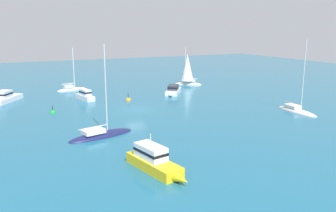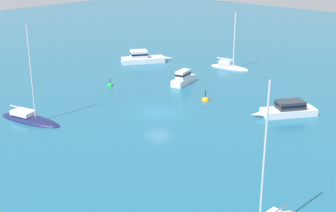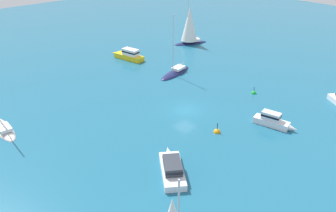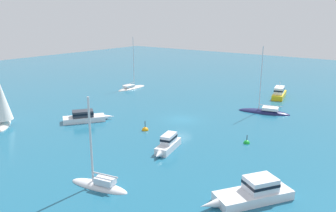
{
  "view_description": "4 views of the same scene",
  "coord_description": "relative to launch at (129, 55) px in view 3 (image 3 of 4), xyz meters",
  "views": [
    {
      "loc": [
        16.51,
        44.42,
        11.11
      ],
      "look_at": [
        -2.79,
        4.53,
        1.11
      ],
      "focal_mm": 37.23,
      "sensor_mm": 36.0,
      "label": 1
    },
    {
      "loc": [
        -31.13,
        32.45,
        16.54
      ],
      "look_at": [
        -0.6,
        -0.79,
        0.67
      ],
      "focal_mm": 50.57,
      "sensor_mm": 36.0,
      "label": 2
    },
    {
      "loc": [
        -28.11,
        -27.79,
        20.99
      ],
      "look_at": [
        -2.75,
        0.28,
        1.45
      ],
      "focal_mm": 37.22,
      "sensor_mm": 36.0,
      "label": 3
    },
    {
      "loc": [
        24.86,
        -36.31,
        13.79
      ],
      "look_at": [
        -3.62,
        1.78,
        0.95
      ],
      "focal_mm": 36.35,
      "sensor_mm": 36.0,
      "label": 4
    }
  ],
  "objects": [
    {
      "name": "ground_plane",
      "position": [
        -6.18,
        -20.56,
        -0.79
      ],
      "size": [
        160.0,
        160.0,
        0.0
      ],
      "primitive_type": "plane",
      "color": "#1E607F"
    },
    {
      "name": "launch",
      "position": [
        0.0,
        0.0,
        0.0
      ],
      "size": [
        2.84,
        7.11,
        2.91
      ],
      "rotation": [
        0.0,
        0.0,
        1.77
      ],
      "color": "yellow",
      "rests_on": "ground"
    },
    {
      "name": "launch_1",
      "position": [
        -16.13,
        -28.82,
        -0.18
      ],
      "size": [
        4.97,
        6.24,
        1.49
      ],
      "rotation": [
        0.0,
        0.0,
        0.95
      ],
      "color": "white",
      "rests_on": "ground"
    },
    {
      "name": "motor_cruiser_1",
      "position": [
        -1.27,
        -30.23,
        -0.1
      ],
      "size": [
        2.25,
        5.22,
        1.69
      ],
      "rotation": [
        0.0,
        0.0,
        4.95
      ],
      "color": "white",
      "rests_on": "ground"
    },
    {
      "name": "sloop",
      "position": [
        -25.3,
        -9.79,
        -0.67
      ],
      "size": [
        2.08,
        6.88,
        10.09
      ],
      "rotation": [
        0.0,
        0.0,
        1.53
      ],
      "color": "silver",
      "rests_on": "ground"
    },
    {
      "name": "sloop_1",
      "position": [
        1.5,
        -10.54,
        -0.69
      ],
      "size": [
        7.56,
        3.66,
        10.02
      ],
      "rotation": [
        0.0,
        0.0,
        3.37
      ],
      "color": "#191E4C",
      "rests_on": "ground"
    },
    {
      "name": "sloop_2",
      "position": [
        14.51,
        -0.72,
        2.55
      ],
      "size": [
        7.29,
        4.4,
        9.49
      ],
      "rotation": [
        0.0,
        0.0,
        2.77
      ],
      "color": "#191E4C",
      "rests_on": "ground"
    },
    {
      "name": "channel_buoy",
      "position": [
        4.56,
        -23.43,
        -0.78
      ],
      "size": [
        0.71,
        0.71,
        1.31
      ],
      "color": "green",
      "rests_on": "ground"
    },
    {
      "name": "mooring_buoy",
      "position": [
        -7.29,
        -26.83,
        -0.78
      ],
      "size": [
        0.82,
        0.82,
        1.6
      ],
      "color": "orange",
      "rests_on": "ground"
    }
  ]
}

